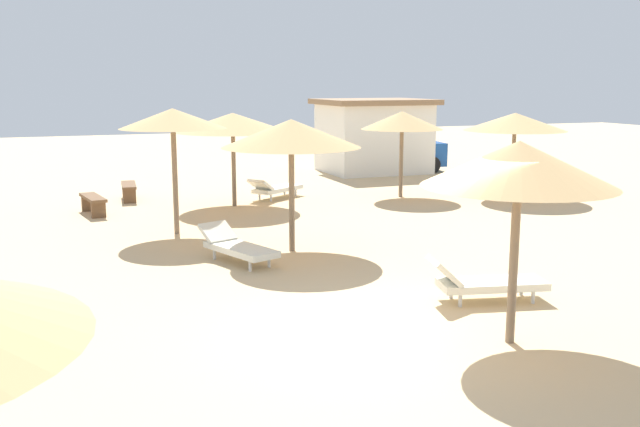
# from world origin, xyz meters

# --- Properties ---
(ground_plane) EXTENTS (80.00, 80.00, 0.00)m
(ground_plane) POSITION_xyz_m (0.00, 0.00, 0.00)
(ground_plane) COLOR #D1B284
(parasol_1) EXTENTS (2.53, 2.53, 2.72)m
(parasol_1) POSITION_xyz_m (1.31, -0.76, 2.41)
(parasol_1) COLOR #75604C
(parasol_1) RESTS_ON ground
(parasol_2) EXTENTS (3.18, 3.18, 2.61)m
(parasol_2) POSITION_xyz_m (0.44, 10.95, 2.34)
(parasol_2) COLOR #75604C
(parasol_2) RESTS_ON ground
(parasol_3) EXTENTS (2.84, 2.84, 2.72)m
(parasol_3) POSITION_xyz_m (0.24, 5.27, 2.43)
(parasol_3) COLOR #75604C
(parasol_3) RESTS_ON ground
(parasol_4) EXTENTS (3.04, 3.04, 2.55)m
(parasol_4) POSITION_xyz_m (8.70, 9.45, 2.27)
(parasol_4) COLOR #75604C
(parasol_4) RESTS_ON ground
(parasol_5) EXTENTS (2.47, 2.47, 2.59)m
(parasol_5) POSITION_xyz_m (5.58, 10.73, 2.31)
(parasol_5) COLOR #75604C
(parasol_5) RESTS_ON ground
(parasol_6) EXTENTS (2.41, 2.41, 2.87)m
(parasol_6) POSITION_xyz_m (-1.71, 7.83, 2.63)
(parasol_6) COLOR #75604C
(parasol_6) RESTS_ON ground
(lounger_1) EXTENTS (1.98, 1.04, 0.74)m
(lounger_1) POSITION_xyz_m (2.00, 0.90, 0.32)
(lounger_1) COLOR silver
(lounger_1) RESTS_ON ground
(lounger_2) EXTENTS (1.94, 1.59, 0.67)m
(lounger_2) POSITION_xyz_m (1.89, 11.75, 0.31)
(lounger_2) COLOR silver
(lounger_2) RESTS_ON ground
(lounger_3) EXTENTS (1.27, 2.01, 0.67)m
(lounger_3) POSITION_xyz_m (-1.06, 4.76, 0.31)
(lounger_3) COLOR silver
(lounger_3) RESTS_ON ground
(bench_0) EXTENTS (0.51, 1.53, 0.49)m
(bench_0) POSITION_xyz_m (-2.24, 13.03, 0.35)
(bench_0) COLOR brown
(bench_0) RESTS_ON ground
(bench_2) EXTENTS (0.64, 1.55, 0.49)m
(bench_2) POSITION_xyz_m (-3.37, 11.02, 0.35)
(bench_2) COLOR brown
(bench_2) RESTS_ON ground
(parked_car) EXTENTS (4.19, 2.42, 1.72)m
(parked_car) POSITION_xyz_m (8.05, 16.43, 0.82)
(parked_car) COLOR #194C9E
(parked_car) RESTS_ON ground
(beach_cabana) EXTENTS (4.12, 3.50, 2.80)m
(beach_cabana) POSITION_xyz_m (7.38, 16.57, 1.42)
(beach_cabana) COLOR white
(beach_cabana) RESTS_ON ground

